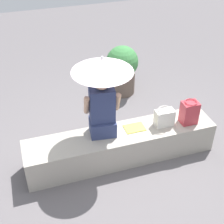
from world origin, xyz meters
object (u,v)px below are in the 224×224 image
tote_bag_canvas (189,112)px  planter_far (122,69)px  person_seated (102,110)px  magazine (135,128)px  parasol (102,65)px  handbag_black (164,117)px

tote_bag_canvas → planter_far: bearing=-77.9°
person_seated → tote_bag_canvas: size_ratio=2.55×
magazine → planter_far: (-0.39, -1.64, 0.03)m
parasol → planter_far: (-0.83, -1.59, -0.98)m
magazine → handbag_black: bearing=172.5°
person_seated → handbag_black: size_ratio=3.42×
parasol → planter_far: size_ratio=1.25×
person_seated → handbag_black: bearing=174.2°
handbag_black → planter_far: (0.02, -1.70, -0.09)m
parasol → magazine: parasol is taller
person_seated → handbag_black: person_seated is taller
magazine → planter_far: bearing=-103.6°
person_seated → magazine: 0.59m
person_seated → tote_bag_canvas: person_seated is taller
person_seated → planter_far: bearing=-117.7°
handbag_black → tote_bag_canvas: (-0.35, 0.05, 0.04)m
person_seated → handbag_black: (-0.87, 0.09, -0.26)m
tote_bag_canvas → planter_far: size_ratio=0.39×
person_seated → tote_bag_canvas: (-1.22, 0.14, -0.22)m
parasol → planter_far: bearing=-117.5°
tote_bag_canvas → planter_far: planter_far is taller
tote_bag_canvas → parasol: bearing=-7.5°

